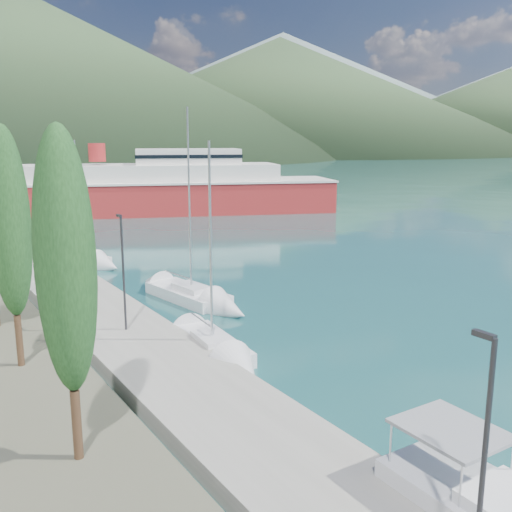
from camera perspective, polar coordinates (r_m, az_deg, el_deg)
quay at (r=43.38m, az=-18.95°, el=-2.61°), size 5.00×88.00×0.80m
hills_far at (r=656.37m, az=-19.76°, el=16.93°), size 1480.00×900.00×180.00m
hills_near at (r=406.55m, az=-16.80°, el=16.71°), size 1010.00×520.00×115.00m
lamp_posts at (r=31.88m, az=-14.33°, el=-0.58°), size 0.15×48.86×6.06m
sailboat_near at (r=27.62m, az=-3.06°, el=-10.33°), size 3.03×8.17×11.49m
sailboat_mid at (r=36.86m, az=-4.82°, el=-4.62°), size 3.79×9.67×13.55m
sailboat_far at (r=50.01m, az=-15.97°, el=-0.67°), size 5.08×8.19×11.49m
ferry at (r=83.83m, az=-10.29°, el=6.44°), size 53.05×30.04×10.47m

